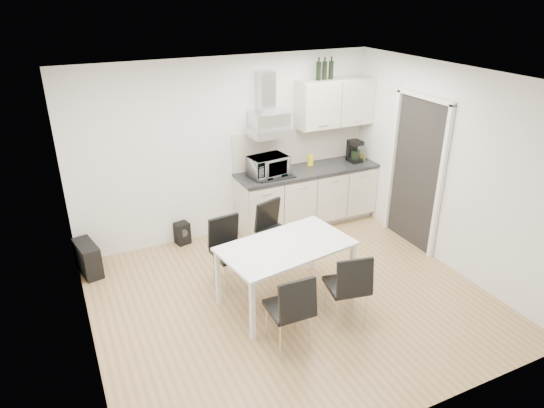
{
  "coord_description": "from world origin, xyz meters",
  "views": [
    {
      "loc": [
        -2.29,
        -4.29,
        3.46
      ],
      "look_at": [
        -0.06,
        0.4,
        1.1
      ],
      "focal_mm": 32.0,
      "sensor_mm": 36.0,
      "label": 1
    }
  ],
  "objects_px": {
    "floor_speaker": "(182,233)",
    "chair_far_right": "(278,235)",
    "chair_near_right": "(346,286)",
    "chair_near_left": "(288,309)",
    "kitchenette": "(308,173)",
    "chair_far_left": "(231,254)",
    "guitar_amp": "(88,258)",
    "dining_table": "(286,251)"
  },
  "relations": [
    {
      "from": "floor_speaker",
      "to": "chair_far_right",
      "type": "bearing_deg",
      "value": -60.5
    },
    {
      "from": "chair_near_right",
      "to": "chair_near_left",
      "type": "bearing_deg",
      "value": -162.48
    },
    {
      "from": "kitchenette",
      "to": "chair_far_left",
      "type": "xyz_separation_m",
      "value": [
        -1.71,
        -1.14,
        -0.39
      ]
    },
    {
      "from": "chair_far_left",
      "to": "floor_speaker",
      "type": "bearing_deg",
      "value": -84.01
    },
    {
      "from": "chair_near_left",
      "to": "floor_speaker",
      "type": "height_order",
      "value": "chair_near_left"
    },
    {
      "from": "guitar_amp",
      "to": "kitchenette",
      "type": "bearing_deg",
      "value": -10.42
    },
    {
      "from": "dining_table",
      "to": "chair_near_left",
      "type": "relative_size",
      "value": 1.82
    },
    {
      "from": "kitchenette",
      "to": "chair_near_right",
      "type": "relative_size",
      "value": 2.86
    },
    {
      "from": "kitchenette",
      "to": "guitar_amp",
      "type": "height_order",
      "value": "kitchenette"
    },
    {
      "from": "kitchenette",
      "to": "chair_far_right",
      "type": "xyz_separation_m",
      "value": [
        -0.98,
        -0.95,
        -0.39
      ]
    },
    {
      "from": "kitchenette",
      "to": "chair_far_right",
      "type": "distance_m",
      "value": 1.42
    },
    {
      "from": "chair_far_left",
      "to": "chair_far_right",
      "type": "relative_size",
      "value": 1.0
    },
    {
      "from": "chair_far_left",
      "to": "guitar_amp",
      "type": "height_order",
      "value": "chair_far_left"
    },
    {
      "from": "dining_table",
      "to": "chair_far_left",
      "type": "xyz_separation_m",
      "value": [
        -0.45,
        0.59,
        -0.24
      ]
    },
    {
      "from": "chair_near_right",
      "to": "floor_speaker",
      "type": "relative_size",
      "value": 2.7
    },
    {
      "from": "chair_far_left",
      "to": "guitar_amp",
      "type": "bearing_deg",
      "value": -39.09
    },
    {
      "from": "chair_far_left",
      "to": "chair_far_right",
      "type": "bearing_deg",
      "value": -171.19
    },
    {
      "from": "chair_near_right",
      "to": "guitar_amp",
      "type": "xyz_separation_m",
      "value": [
        -2.48,
        2.26,
        -0.22
      ]
    },
    {
      "from": "floor_speaker",
      "to": "guitar_amp",
      "type": "bearing_deg",
      "value": 178.26
    },
    {
      "from": "chair_far_right",
      "to": "chair_near_right",
      "type": "height_order",
      "value": "same"
    },
    {
      "from": "dining_table",
      "to": "chair_near_left",
      "type": "height_order",
      "value": "chair_near_left"
    },
    {
      "from": "kitchenette",
      "to": "chair_near_left",
      "type": "relative_size",
      "value": 2.86
    },
    {
      "from": "kitchenette",
      "to": "chair_far_right",
      "type": "bearing_deg",
      "value": -135.88
    },
    {
      "from": "kitchenette",
      "to": "chair_far_left",
      "type": "relative_size",
      "value": 2.86
    },
    {
      "from": "chair_far_right",
      "to": "chair_near_left",
      "type": "xyz_separation_m",
      "value": [
        -0.6,
        -1.48,
        0.0
      ]
    },
    {
      "from": "chair_far_left",
      "to": "chair_far_right",
      "type": "height_order",
      "value": "same"
    },
    {
      "from": "chair_far_left",
      "to": "chair_near_left",
      "type": "xyz_separation_m",
      "value": [
        0.13,
        -1.29,
        0.0
      ]
    },
    {
      "from": "chair_near_right",
      "to": "guitar_amp",
      "type": "height_order",
      "value": "chair_near_right"
    },
    {
      "from": "guitar_amp",
      "to": "chair_near_left",
      "type": "bearing_deg",
      "value": -65.54
    },
    {
      "from": "chair_far_left",
      "to": "chair_near_left",
      "type": "relative_size",
      "value": 1.0
    },
    {
      "from": "chair_near_left",
      "to": "guitar_amp",
      "type": "height_order",
      "value": "chair_near_left"
    },
    {
      "from": "kitchenette",
      "to": "chair_far_right",
      "type": "height_order",
      "value": "kitchenette"
    },
    {
      "from": "dining_table",
      "to": "floor_speaker",
      "type": "height_order",
      "value": "dining_table"
    },
    {
      "from": "chair_far_right",
      "to": "dining_table",
      "type": "bearing_deg",
      "value": 52.21
    },
    {
      "from": "kitchenette",
      "to": "floor_speaker",
      "type": "xyz_separation_m",
      "value": [
        -1.98,
        0.17,
        -0.67
      ]
    },
    {
      "from": "kitchenette",
      "to": "chair_near_right",
      "type": "distance_m",
      "value": 2.51
    },
    {
      "from": "chair_far_right",
      "to": "chair_near_right",
      "type": "relative_size",
      "value": 1.0
    },
    {
      "from": "chair_near_left",
      "to": "dining_table",
      "type": "bearing_deg",
      "value": 66.75
    },
    {
      "from": "chair_far_left",
      "to": "chair_far_right",
      "type": "xyz_separation_m",
      "value": [
        0.73,
        0.19,
        0.0
      ]
    },
    {
      "from": "chair_far_left",
      "to": "kitchenette",
      "type": "bearing_deg",
      "value": -152.02
    },
    {
      "from": "dining_table",
      "to": "floor_speaker",
      "type": "relative_size",
      "value": 4.92
    },
    {
      "from": "guitar_amp",
      "to": "chair_far_right",
      "type": "bearing_deg",
      "value": -32.27
    }
  ]
}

